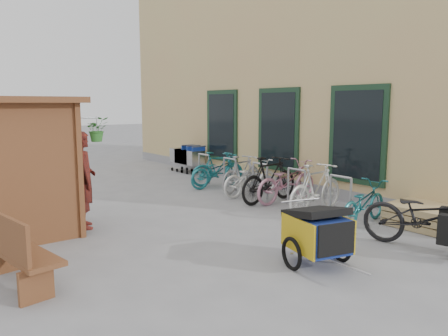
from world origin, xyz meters
TOP-DOWN VIEW (x-y plane):
  - ground at (0.00, 0.00)m, footprint 80.00×80.00m
  - building at (6.49, 4.50)m, footprint 6.07×13.00m
  - kiosk at (-3.28, 2.47)m, footprint 2.49×1.65m
  - bike_rack at (2.30, 2.40)m, footprint 0.05×5.35m
  - pallet_stack at (3.00, -1.40)m, footprint 1.00×1.20m
  - bench at (-3.68, 0.33)m, footprint 0.69×1.57m
  - shopping_carts at (3.00, 6.80)m, footprint 0.53×1.45m
  - child_trailer at (-0.09, -1.46)m, footprint 0.98×1.56m
  - cargo_bike at (1.77, -2.11)m, footprint 1.15×2.12m
  - person_kiosk at (-2.04, 2.43)m, footprint 0.57×0.74m
  - bike_0 at (2.27, -0.57)m, footprint 1.63×0.77m
  - bike_1 at (2.18, 0.53)m, footprint 1.81×0.67m
  - bike_2 at (2.47, 1.67)m, footprint 1.89×0.70m
  - bike_3 at (2.12, 1.88)m, footprint 1.85×0.66m
  - bike_4 at (2.25, 2.70)m, footprint 1.74×0.65m
  - bike_5 at (2.40, 3.22)m, footprint 1.67×0.82m
  - bike_6 at (2.24, 4.11)m, footprint 1.73×0.63m
  - bike_7 at (2.43, 4.31)m, footprint 1.66×0.74m

SIDE VIEW (x-z plane):
  - ground at x=0.00m, z-range 0.00..0.00m
  - pallet_stack at x=3.00m, z-range 0.01..0.41m
  - bike_0 at x=2.27m, z-range 0.00..0.83m
  - bike_6 at x=2.24m, z-range 0.00..0.90m
  - bike_4 at x=2.25m, z-range 0.00..0.91m
  - bike_7 at x=2.43m, z-range 0.00..0.96m
  - bike_5 at x=2.40m, z-range 0.00..0.96m
  - bench at x=-3.68m, z-range 0.01..0.97m
  - bike_2 at x=2.47m, z-range 0.00..0.98m
  - child_trailer at x=-0.09m, z-range 0.05..0.94m
  - bike_rack at x=2.30m, z-range 0.08..0.95m
  - cargo_bike at x=1.77m, z-range -0.01..1.05m
  - bike_1 at x=2.18m, z-range 0.00..1.07m
  - bike_3 at x=2.12m, z-range 0.00..1.09m
  - shopping_carts at x=3.00m, z-range 0.08..1.02m
  - person_kiosk at x=-2.04m, z-range 0.00..1.80m
  - kiosk at x=-3.28m, z-range 0.35..2.75m
  - building at x=6.49m, z-range -0.01..6.99m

